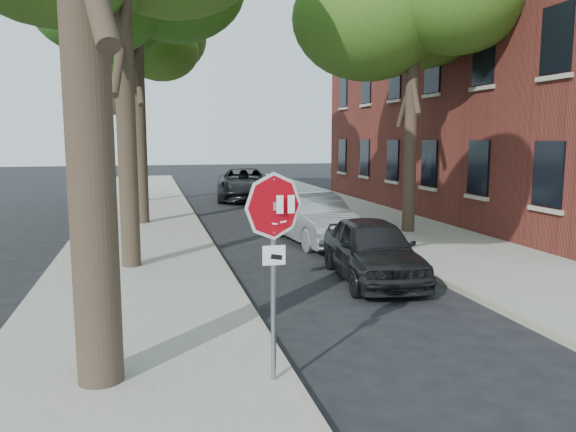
% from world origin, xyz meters
% --- Properties ---
extents(ground, '(120.00, 120.00, 0.00)m').
position_xyz_m(ground, '(0.00, 0.00, 0.00)').
color(ground, black).
rests_on(ground, ground).
extents(sidewalk_left, '(4.00, 55.00, 0.12)m').
position_xyz_m(sidewalk_left, '(-2.50, 12.00, 0.06)').
color(sidewalk_left, gray).
rests_on(sidewalk_left, ground).
extents(sidewalk_right, '(4.00, 55.00, 0.12)m').
position_xyz_m(sidewalk_right, '(6.00, 12.00, 0.06)').
color(sidewalk_right, gray).
rests_on(sidewalk_right, ground).
extents(curb_left, '(0.12, 55.00, 0.13)m').
position_xyz_m(curb_left, '(-0.45, 12.00, 0.07)').
color(curb_left, '#9E9384').
rests_on(curb_left, ground).
extents(curb_right, '(0.12, 55.00, 0.13)m').
position_xyz_m(curb_right, '(3.95, 12.00, 0.07)').
color(curb_right, '#9E9384').
rests_on(curb_right, ground).
extents(apartment_building, '(12.20, 20.20, 15.30)m').
position_xyz_m(apartment_building, '(14.00, 14.00, 7.65)').
color(apartment_building, maroon).
rests_on(apartment_building, ground).
extents(stop_sign, '(0.76, 0.34, 2.61)m').
position_xyz_m(stop_sign, '(-0.70, -0.03, 1.95)').
color(stop_sign, gray).
rests_on(stop_sign, sidewalk_left).
extents(tree_far, '(5.29, 4.91, 9.33)m').
position_xyz_m(tree_far, '(-2.72, 21.11, 7.21)').
color(tree_far, black).
rests_on(tree_far, sidewalk_left).
extents(tree_right, '(5.29, 4.91, 9.33)m').
position_xyz_m(tree_right, '(5.98, 10.11, 7.21)').
color(tree_right, black).
rests_on(tree_right, sidewalk_right).
extents(car_a, '(2.05, 4.21, 1.38)m').
position_xyz_m(car_a, '(2.60, 4.81, 0.69)').
color(car_a, black).
rests_on(car_a, ground).
extents(car_b, '(2.04, 4.61, 1.47)m').
position_xyz_m(car_b, '(2.60, 9.37, 0.74)').
color(car_b, gray).
rests_on(car_b, ground).
extents(car_d, '(3.40, 6.10, 1.61)m').
position_xyz_m(car_d, '(2.55, 21.52, 0.81)').
color(car_d, black).
rests_on(car_d, ground).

